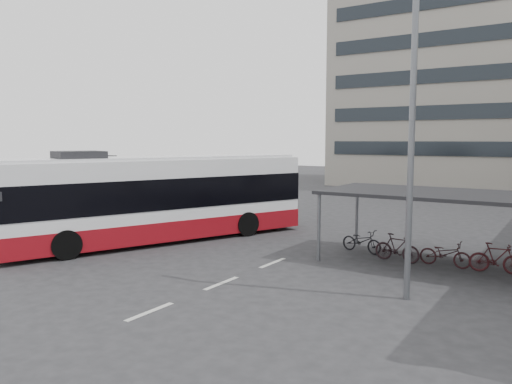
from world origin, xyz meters
The scene contains 9 objects.
ground centered at (0.00, 0.00, 0.00)m, with size 120.00×120.00×0.00m, color #28282B.
bike_shelter centered at (8.47, 3.00, 1.44)m, with size 10.00×4.00×2.54m.
road_markings centered at (2.50, -3.00, 0.01)m, with size 0.15×7.60×0.01m.
bus_main centered at (-3.69, 0.72, 1.81)m, with size 7.60×13.29×3.90m.
bus_teal centered at (-9.55, 5.67, 1.63)m, with size 5.00×12.14×3.51m.
pedestrian centered at (-3.33, 1.63, 0.94)m, with size 0.69×0.45×1.88m, color black.
lamp_post centered at (7.53, -1.43, 4.82)m, with size 1.49×0.30×8.45m.
sign_totem_mid centered at (-12.26, 3.77, 1.37)m, with size 0.56×0.34×2.66m.
sign_totem_north centered at (-13.00, 7.76, 1.26)m, with size 0.52×0.27×2.44m.
Camera 1 is at (11.45, -14.77, 4.34)m, focal length 35.00 mm.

